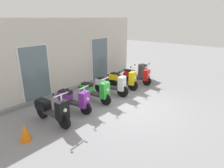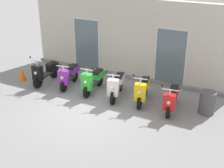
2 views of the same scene
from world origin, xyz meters
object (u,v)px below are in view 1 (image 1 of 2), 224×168
object	(u,v)px
trash_bin	(143,71)
traffic_cone	(25,133)
scooter_red	(137,76)
scooter_yellow	(123,79)
scooter_black	(52,110)
scooter_green	(95,91)
scooter_purple	(74,99)
scooter_white	(112,85)

from	to	relation	value
trash_bin	traffic_cone	size ratio (longest dim) A/B	1.48
scooter_red	trash_bin	distance (m)	1.17
scooter_yellow	trash_bin	world-z (taller)	scooter_yellow
scooter_black	scooter_green	xyz separation A→B (m)	(2.14, 0.14, 0.00)
scooter_green	scooter_black	bearing A→B (deg)	-176.35
traffic_cone	scooter_purple	bearing A→B (deg)	9.69
scooter_purple	scooter_white	xyz separation A→B (m)	(2.11, -0.03, 0.02)
scooter_green	trash_bin	world-z (taller)	scooter_green
scooter_white	scooter_yellow	xyz separation A→B (m)	(0.99, 0.08, -0.01)
scooter_purple	trash_bin	size ratio (longest dim) A/B	1.95
scooter_purple	traffic_cone	distance (m)	2.14
scooter_purple	scooter_green	distance (m)	1.10
scooter_white	traffic_cone	xyz separation A→B (m)	(-4.21, -0.33, -0.23)
scooter_black	trash_bin	world-z (taller)	scooter_black
scooter_purple	scooter_white	distance (m)	2.11
traffic_cone	scooter_white	bearing A→B (deg)	4.52
scooter_red	scooter_green	bearing A→B (deg)	179.31
scooter_red	trash_bin	world-z (taller)	scooter_red
traffic_cone	scooter_green	bearing A→B (deg)	6.29
scooter_purple	scooter_yellow	bearing A→B (deg)	0.93
scooter_yellow	traffic_cone	distance (m)	5.22
scooter_purple	scooter_yellow	distance (m)	3.10
traffic_cone	scooter_yellow	bearing A→B (deg)	4.50
scooter_yellow	scooter_white	bearing A→B (deg)	-175.59
scooter_red	trash_bin	xyz separation A→B (m)	(1.12, 0.34, -0.06)
scooter_yellow	scooter_black	bearing A→B (deg)	-177.34
scooter_purple	scooter_yellow	world-z (taller)	scooter_yellow
scooter_green	traffic_cone	size ratio (longest dim) A/B	3.05
scooter_green	trash_bin	size ratio (longest dim) A/B	2.05
scooter_black	traffic_cone	xyz separation A→B (m)	(-1.07, -0.22, -0.23)
scooter_black	scooter_white	world-z (taller)	scooter_black
trash_bin	scooter_white	bearing A→B (deg)	-174.30
scooter_yellow	scooter_red	world-z (taller)	scooter_yellow
scooter_black	scooter_green	size ratio (longest dim) A/B	1.05
scooter_purple	trash_bin	distance (m)	5.31
scooter_red	traffic_cone	size ratio (longest dim) A/B	3.03
scooter_yellow	traffic_cone	xyz separation A→B (m)	(-5.20, -0.41, -0.22)
scooter_yellow	scooter_red	size ratio (longest dim) A/B	0.98
scooter_yellow	traffic_cone	world-z (taller)	scooter_yellow
scooter_green	scooter_white	xyz separation A→B (m)	(1.01, -0.02, 0.01)
scooter_green	scooter_red	distance (m)	3.09
scooter_yellow	trash_bin	size ratio (longest dim) A/B	2.00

